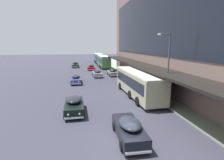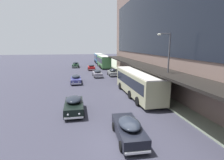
{
  "view_description": "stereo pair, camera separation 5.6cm",
  "coord_description": "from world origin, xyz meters",
  "px_view_note": "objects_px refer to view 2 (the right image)",
  "views": [
    {
      "loc": [
        -3.04,
        -10.33,
        6.5
      ],
      "look_at": [
        1.57,
        13.61,
        1.62
      ],
      "focal_mm": 28.0,
      "sensor_mm": 36.0,
      "label": 1
    },
    {
      "loc": [
        -2.99,
        -10.34,
        6.5
      ],
      "look_at": [
        1.57,
        13.61,
        1.62
      ],
      "focal_mm": 28.0,
      "sensor_mm": 36.0,
      "label": 2
    }
  ],
  "objects_px": {
    "transit_bus_kerbside_far": "(99,58)",
    "sedan_far_back": "(97,73)",
    "sedan_trailing_near": "(76,79)",
    "sedan_trailing_mid": "(76,65)",
    "sedan_second_near": "(113,72)",
    "sedan_second_mid": "(129,129)",
    "sedan_oncoming_rear": "(91,67)",
    "sedan_lead_mid": "(74,105)",
    "transit_bus_kerbside_front": "(104,61)",
    "fire_hydrant": "(140,84)",
    "transit_bus_kerbside_rear": "(138,82)",
    "street_lamp": "(167,64)"
  },
  "relations": [
    {
      "from": "transit_bus_kerbside_front",
      "to": "transit_bus_kerbside_rear",
      "type": "distance_m",
      "value": 30.38
    },
    {
      "from": "transit_bus_kerbside_front",
      "to": "fire_hydrant",
      "type": "bearing_deg",
      "value": -85.29
    },
    {
      "from": "sedan_second_mid",
      "to": "fire_hydrant",
      "type": "relative_size",
      "value": 6.66
    },
    {
      "from": "sedan_far_back",
      "to": "sedan_lead_mid",
      "type": "bearing_deg",
      "value": -102.58
    },
    {
      "from": "sedan_second_mid",
      "to": "sedan_trailing_mid",
      "type": "bearing_deg",
      "value": 95.71
    },
    {
      "from": "sedan_oncoming_rear",
      "to": "sedan_far_back",
      "type": "height_order",
      "value": "sedan_oncoming_rear"
    },
    {
      "from": "sedan_second_mid",
      "to": "street_lamp",
      "type": "distance_m",
      "value": 9.31
    },
    {
      "from": "transit_bus_kerbside_far",
      "to": "sedan_second_near",
      "type": "xyz_separation_m",
      "value": [
        -0.25,
        -28.75,
        -1.18
      ]
    },
    {
      "from": "transit_bus_kerbside_rear",
      "to": "fire_hydrant",
      "type": "bearing_deg",
      "value": 65.69
    },
    {
      "from": "transit_bus_kerbside_far",
      "to": "sedan_far_back",
      "type": "height_order",
      "value": "transit_bus_kerbside_far"
    },
    {
      "from": "sedan_trailing_near",
      "to": "sedan_trailing_mid",
      "type": "height_order",
      "value": "sedan_trailing_mid"
    },
    {
      "from": "sedan_trailing_near",
      "to": "sedan_second_near",
      "type": "bearing_deg",
      "value": 37.7
    },
    {
      "from": "transit_bus_kerbside_front",
      "to": "sedan_lead_mid",
      "type": "bearing_deg",
      "value": -102.69
    },
    {
      "from": "fire_hydrant",
      "to": "transit_bus_kerbside_rear",
      "type": "bearing_deg",
      "value": -114.31
    },
    {
      "from": "sedan_trailing_near",
      "to": "sedan_far_back",
      "type": "distance_m",
      "value": 6.92
    },
    {
      "from": "sedan_second_mid",
      "to": "fire_hydrant",
      "type": "bearing_deg",
      "value": 67.19
    },
    {
      "from": "sedan_far_back",
      "to": "street_lamp",
      "type": "distance_m",
      "value": 20.13
    },
    {
      "from": "sedan_trailing_mid",
      "to": "transit_bus_kerbside_front",
      "type": "bearing_deg",
      "value": -11.24
    },
    {
      "from": "transit_bus_kerbside_far",
      "to": "sedan_second_near",
      "type": "bearing_deg",
      "value": -90.5
    },
    {
      "from": "transit_bus_kerbside_rear",
      "to": "sedan_trailing_near",
      "type": "bearing_deg",
      "value": 129.34
    },
    {
      "from": "fire_hydrant",
      "to": "sedan_far_back",
      "type": "bearing_deg",
      "value": 117.87
    },
    {
      "from": "transit_bus_kerbside_far",
      "to": "sedan_second_mid",
      "type": "bearing_deg",
      "value": -94.3
    },
    {
      "from": "sedan_second_near",
      "to": "sedan_trailing_mid",
      "type": "bearing_deg",
      "value": 116.2
    },
    {
      "from": "sedan_trailing_mid",
      "to": "transit_bus_kerbside_rear",
      "type": "bearing_deg",
      "value": -75.47
    },
    {
      "from": "sedan_far_back",
      "to": "sedan_second_mid",
      "type": "bearing_deg",
      "value": -91.09
    },
    {
      "from": "transit_bus_kerbside_front",
      "to": "transit_bus_kerbside_far",
      "type": "height_order",
      "value": "transit_bus_kerbside_front"
    },
    {
      "from": "transit_bus_kerbside_far",
      "to": "sedan_second_near",
      "type": "height_order",
      "value": "transit_bus_kerbside_far"
    },
    {
      "from": "sedan_oncoming_rear",
      "to": "sedan_trailing_mid",
      "type": "xyz_separation_m",
      "value": [
        -4.2,
        6.46,
        0.07
      ]
    },
    {
      "from": "sedan_trailing_near",
      "to": "transit_bus_kerbside_front",
      "type": "bearing_deg",
      "value": 69.28
    },
    {
      "from": "transit_bus_kerbside_front",
      "to": "sedan_far_back",
      "type": "distance_m",
      "value": 15.74
    },
    {
      "from": "transit_bus_kerbside_far",
      "to": "sedan_far_back",
      "type": "relative_size",
      "value": 2.28
    },
    {
      "from": "sedan_trailing_mid",
      "to": "street_lamp",
      "type": "bearing_deg",
      "value": -74.27
    },
    {
      "from": "transit_bus_kerbside_front",
      "to": "fire_hydrant",
      "type": "relative_size",
      "value": 15.87
    },
    {
      "from": "transit_bus_kerbside_front",
      "to": "sedan_lead_mid",
      "type": "relative_size",
      "value": 2.59
    },
    {
      "from": "sedan_trailing_near",
      "to": "sedan_far_back",
      "type": "relative_size",
      "value": 1.05
    },
    {
      "from": "sedan_lead_mid",
      "to": "sedan_second_near",
      "type": "bearing_deg",
      "value": 68.96
    },
    {
      "from": "sedan_second_near",
      "to": "sedan_trailing_near",
      "type": "xyz_separation_m",
      "value": [
        -7.7,
        -5.95,
        -0.06
      ]
    },
    {
      "from": "sedan_trailing_mid",
      "to": "fire_hydrant",
      "type": "xyz_separation_m",
      "value": [
        10.31,
        -27.55,
        -0.31
      ]
    },
    {
      "from": "transit_bus_kerbside_far",
      "to": "sedan_second_mid",
      "type": "height_order",
      "value": "transit_bus_kerbside_far"
    },
    {
      "from": "sedan_far_back",
      "to": "sedan_trailing_mid",
      "type": "bearing_deg",
      "value": 105.48
    },
    {
      "from": "sedan_trailing_near",
      "to": "fire_hydrant",
      "type": "distance_m",
      "value": 11.26
    },
    {
      "from": "transit_bus_kerbside_far",
      "to": "fire_hydrant",
      "type": "bearing_deg",
      "value": -87.12
    },
    {
      "from": "sedan_trailing_mid",
      "to": "sedan_far_back",
      "type": "bearing_deg",
      "value": -74.52
    },
    {
      "from": "sedan_oncoming_rear",
      "to": "sedan_trailing_mid",
      "type": "distance_m",
      "value": 7.7
    },
    {
      "from": "sedan_second_near",
      "to": "transit_bus_kerbside_far",
      "type": "bearing_deg",
      "value": 89.5
    },
    {
      "from": "transit_bus_kerbside_front",
      "to": "sedan_far_back",
      "type": "height_order",
      "value": "transit_bus_kerbside_front"
    },
    {
      "from": "transit_bus_kerbside_rear",
      "to": "fire_hydrant",
      "type": "height_order",
      "value": "transit_bus_kerbside_rear"
    },
    {
      "from": "sedan_lead_mid",
      "to": "sedan_oncoming_rear",
      "type": "xyz_separation_m",
      "value": [
        3.86,
        29.93,
        -0.05
      ]
    },
    {
      "from": "sedan_second_mid",
      "to": "sedan_trailing_near",
      "type": "bearing_deg",
      "value": 101.06
    },
    {
      "from": "sedan_second_mid",
      "to": "sedan_oncoming_rear",
      "type": "distance_m",
      "value": 35.6
    }
  ]
}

